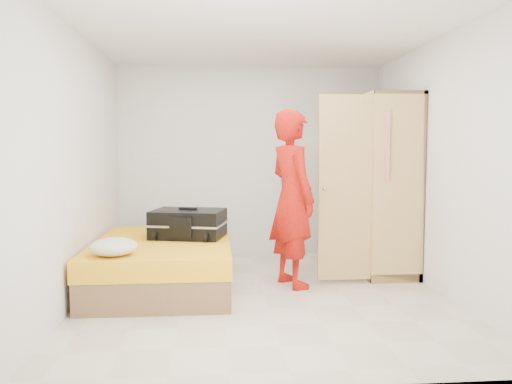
{
  "coord_description": "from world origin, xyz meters",
  "views": [
    {
      "loc": [
        -0.48,
        -4.93,
        1.47
      ],
      "look_at": [
        -0.04,
        0.53,
        1.0
      ],
      "focal_mm": 35.0,
      "sensor_mm": 36.0,
      "label": 1
    }
  ],
  "objects": [
    {
      "name": "room",
      "position": [
        0.0,
        0.0,
        1.3
      ],
      "size": [
        4.0,
        4.02,
        2.6
      ],
      "color": "beige",
      "rests_on": "ground"
    },
    {
      "name": "bed",
      "position": [
        -1.05,
        0.41,
        0.25
      ],
      "size": [
        1.42,
        2.02,
        0.5
      ],
      "color": "brown",
      "rests_on": "ground"
    },
    {
      "name": "wardrobe",
      "position": [
        1.45,
        0.86,
        1.0
      ],
      "size": [
        1.17,
        1.2,
        2.1
      ],
      "color": "#E8C271",
      "rests_on": "ground"
    },
    {
      "name": "person",
      "position": [
        0.33,
        0.33,
        0.95
      ],
      "size": [
        0.67,
        0.81,
        1.89
      ],
      "primitive_type": "imported",
      "rotation": [
        0.0,
        0.0,
        1.95
      ],
      "color": "red",
      "rests_on": "ground"
    },
    {
      "name": "suitcase",
      "position": [
        -0.79,
        0.56,
        0.65
      ],
      "size": [
        0.89,
        0.73,
        0.33
      ],
      "rotation": [
        0.0,
        0.0,
        -0.24
      ],
      "color": "black",
      "rests_on": "bed"
    },
    {
      "name": "round_cushion",
      "position": [
        -1.42,
        -0.34,
        0.58
      ],
      "size": [
        0.43,
        0.43,
        0.16
      ],
      "primitive_type": "ellipsoid",
      "color": "beige",
      "rests_on": "bed"
    },
    {
      "name": "pillow",
      "position": [
        -0.88,
        1.26,
        0.55
      ],
      "size": [
        0.58,
        0.36,
        0.1
      ],
      "primitive_type": "cube",
      "rotation": [
        0.0,
        0.0,
        -0.16
      ],
      "color": "beige",
      "rests_on": "bed"
    }
  ]
}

